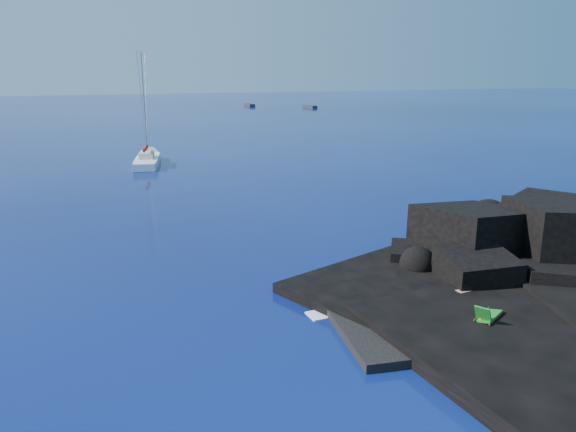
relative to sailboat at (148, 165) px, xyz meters
name	(u,v)px	position (x,y,z in m)	size (l,w,h in m)	color
ground	(342,347)	(3.03, -42.49, 0.00)	(400.00, 400.00, 0.00)	#030932
headland	(561,277)	(16.03, -39.49, 0.00)	(24.00, 24.00, 3.60)	black
beach	(440,323)	(7.53, -41.99, 0.00)	(8.50, 6.00, 0.70)	black
surf_foam	(395,282)	(8.03, -37.49, 0.00)	(10.00, 8.00, 0.06)	white
sailboat	(148,165)	(0.00, 0.00, 0.00)	(2.28, 10.89, 11.41)	white
deck_chair	(490,311)	(8.80, -43.26, 0.89)	(1.58, 0.69, 1.09)	#186E1E
towel	(464,296)	(9.53, -40.69, 0.38)	(2.05, 0.97, 0.05)	white
sunbather	(464,292)	(9.53, -40.69, 0.54)	(1.95, 0.48, 0.26)	tan
marker_cone	(480,321)	(8.26, -43.45, 0.63)	(0.37, 0.37, 0.57)	#DB5D0B
distant_boat_a	(250,106)	(33.14, 82.22, 0.00)	(1.47, 4.73, 0.63)	#28272C
distant_boat_b	(310,108)	(45.73, 71.81, 0.00)	(1.42, 4.56, 0.61)	#27272C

